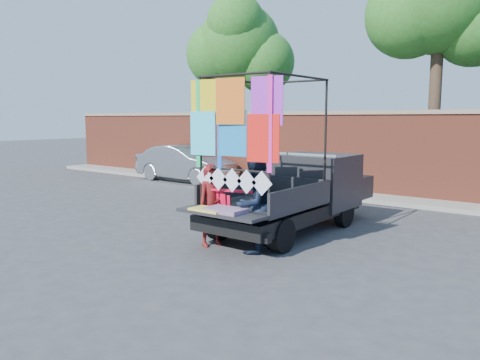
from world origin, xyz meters
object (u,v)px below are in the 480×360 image
Objects in this scene: woman at (212,205)px; man at (254,205)px; sedan at (185,163)px; pickup_truck at (303,191)px.

woman is 0.89× the size of man.
man is at bearing -128.28° from sedan.
woman is (6.76, -6.19, 0.09)m from sedan.
man is (0.33, -2.26, 0.07)m from pickup_truck.
sedan is at bearing 152.43° from pickup_truck.
pickup_truck is 8.25m from sedan.
pickup_truck is 2.28m from man.
man reaches higher than woman.
pickup_truck reaches higher than woman.
man is (0.89, 0.12, 0.09)m from woman.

